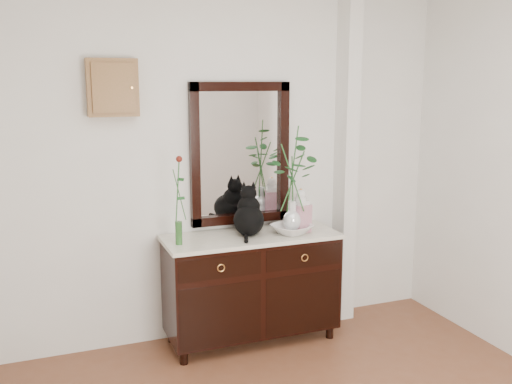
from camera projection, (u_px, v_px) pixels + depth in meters
name	position (u px, v px, depth m)	size (l,w,h in m)	color
wall_back	(228.00, 166.00, 4.41)	(3.60, 0.04, 2.70)	silver
pilaster	(346.00, 161.00, 4.69)	(0.12, 0.20, 2.70)	silver
sideboard	(251.00, 282.00, 4.38)	(1.33, 0.52, 0.82)	black
wall_mirror	(240.00, 154.00, 4.42)	(0.80, 0.06, 1.10)	black
key_cabinet	(113.00, 88.00, 3.96)	(0.35, 0.10, 0.40)	brown
cat	(249.00, 210.00, 4.29)	(0.26, 0.33, 0.38)	black
lotus_bowl	(292.00, 229.00, 4.34)	(0.30, 0.30, 0.07)	silver
vase_branches	(293.00, 178.00, 4.27)	(0.39, 0.39, 0.82)	silver
bud_vase_rose	(178.00, 200.00, 4.00)	(0.08, 0.08, 0.65)	#2B5D27
ginger_jar	(301.00, 210.00, 4.38)	(0.13, 0.13, 0.34)	silver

